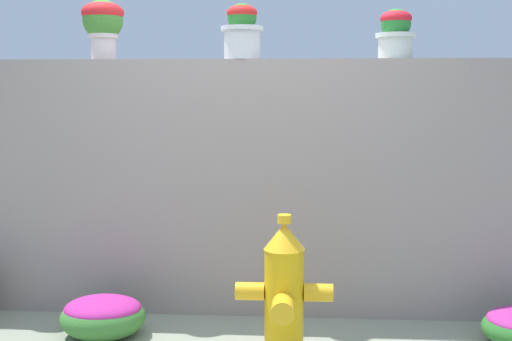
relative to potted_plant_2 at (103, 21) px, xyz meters
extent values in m
cube|color=gray|center=(1.01, -0.02, -1.17)|extent=(6.73, 0.29, 1.79)
cylinder|color=beige|center=(0.00, 0.00, -0.18)|extent=(0.17, 0.17, 0.18)
cylinder|color=beige|center=(0.00, 0.00, -0.10)|extent=(0.20, 0.20, 0.03)
sphere|color=#3F7B2E|center=(0.00, 0.00, 0.01)|extent=(0.28, 0.28, 0.28)
ellipsoid|color=red|center=(0.00, 0.00, 0.06)|extent=(0.30, 0.30, 0.16)
cylinder|color=silver|center=(0.99, -0.05, -0.16)|extent=(0.25, 0.25, 0.23)
cylinder|color=silver|center=(0.99, -0.05, -0.06)|extent=(0.29, 0.29, 0.03)
sphere|color=#256E26|center=(0.99, -0.05, 0.01)|extent=(0.20, 0.20, 0.20)
ellipsoid|color=red|center=(0.99, -0.05, 0.05)|extent=(0.21, 0.21, 0.11)
cylinder|color=silver|center=(2.04, -0.02, -0.18)|extent=(0.23, 0.23, 0.17)
cylinder|color=silver|center=(2.04, -0.02, -0.11)|extent=(0.27, 0.27, 0.03)
sphere|color=#24752D|center=(2.04, -0.02, -0.03)|extent=(0.20, 0.20, 0.20)
ellipsoid|color=red|center=(2.04, -0.02, 0.00)|extent=(0.21, 0.21, 0.11)
cylinder|color=#ECB011|center=(1.31, -0.94, -1.73)|extent=(0.23, 0.23, 0.67)
cone|color=yellow|center=(1.31, -0.94, -1.32)|extent=(0.24, 0.24, 0.15)
cylinder|color=yellow|center=(1.31, -0.94, -1.22)|extent=(0.08, 0.08, 0.05)
cylinder|color=yellow|center=(1.11, -0.94, -1.65)|extent=(0.17, 0.10, 0.10)
cylinder|color=yellow|center=(1.51, -0.94, -1.65)|extent=(0.17, 0.10, 0.10)
cylinder|color=yellow|center=(1.31, -1.15, -1.68)|extent=(0.13, 0.18, 0.13)
ellipsoid|color=#3F7F33|center=(0.13, -0.61, -1.94)|extent=(0.55, 0.49, 0.27)
ellipsoid|color=#BB2889|center=(0.13, -0.61, -1.88)|extent=(0.49, 0.44, 0.15)
camera|label=1|loc=(1.41, -4.67, -0.51)|focal=46.52mm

